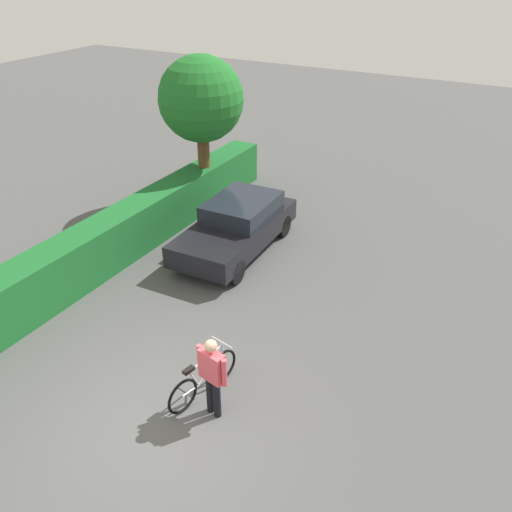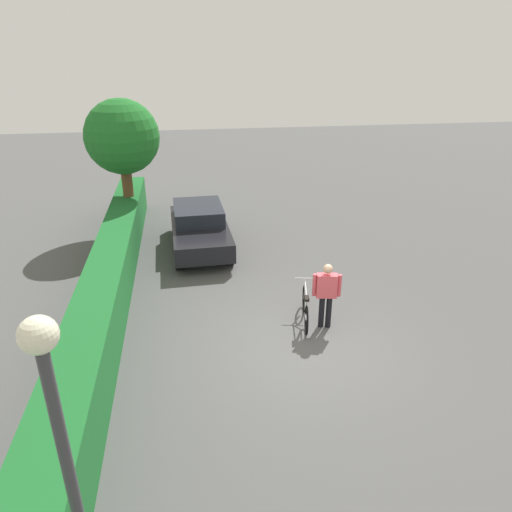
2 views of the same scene
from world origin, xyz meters
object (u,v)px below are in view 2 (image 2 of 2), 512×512
(parked_car_near, at_px, (199,227))
(street_lamp, at_px, (71,483))
(person_rider, at_px, (326,291))
(bicycle, at_px, (305,308))
(tree_kerbside, at_px, (122,138))

(parked_car_near, xyz_separation_m, street_lamp, (-11.35, 1.46, 2.09))
(parked_car_near, height_order, person_rider, person_rider)
(bicycle, bearing_deg, parked_car_near, 24.43)
(person_rider, bearing_deg, bicycle, 54.76)
(parked_car_near, relative_size, tree_kerbside, 0.90)
(parked_car_near, height_order, street_lamp, street_lamp)
(parked_car_near, bearing_deg, bicycle, -155.57)
(person_rider, distance_m, street_lamp, 7.61)
(bicycle, relative_size, tree_kerbside, 0.37)
(parked_car_near, relative_size, bicycle, 2.48)
(parked_car_near, xyz_separation_m, person_rider, (-5.21, -2.63, 0.22))
(person_rider, distance_m, tree_kerbside, 9.02)
(street_lamp, xyz_separation_m, tree_kerbside, (13.32, 0.87, 0.44))
(parked_car_near, height_order, tree_kerbside, tree_kerbside)
(person_rider, xyz_separation_m, tree_kerbside, (7.18, 4.95, 2.31))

